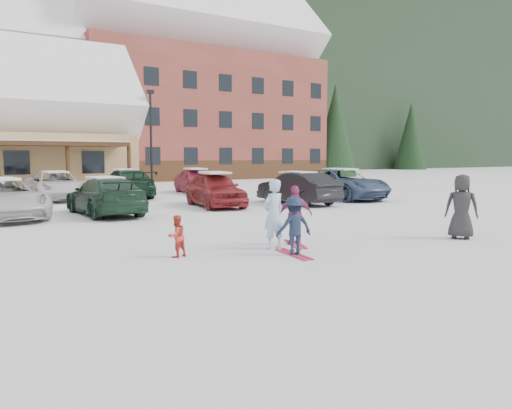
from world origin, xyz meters
TOP-DOWN VIEW (x-y plane):
  - ground at (0.00, 0.00)m, footprint 160.00×160.00m
  - alpine_hotel at (14.27, 38.00)m, footprint 31.48×14.01m
  - lamp_post at (6.00, 23.37)m, footprint 0.50×0.25m
  - conifer_1 at (30.00, 32.00)m, footprint 4.84×4.84m
  - conifer_3 at (6.00, 44.00)m, footprint 3.96×3.96m
  - conifer_4 at (34.00, 46.00)m, footprint 5.06×5.06m
  - adult_skier at (0.34, 0.29)m, footprint 0.66×0.48m
  - toddler_red at (-1.97, 0.63)m, footprint 0.53×0.46m
  - child_navy at (0.32, -0.54)m, footprint 0.90×0.60m
  - skis_child_navy at (0.32, -0.54)m, footprint 0.40×1.41m
  - child_magenta at (1.13, 0.49)m, footprint 0.93×0.64m
  - skis_child_magenta at (1.13, 0.49)m, footprint 0.69×1.38m
  - bystander_dark at (5.37, -1.15)m, footprint 0.93×1.00m
  - parked_car_2 at (-4.50, 9.98)m, footprint 2.96×5.34m
  - parked_car_3 at (-1.07, 9.34)m, footprint 2.12×4.88m
  - parked_car_4 at (3.79, 9.85)m, footprint 2.43×4.59m
  - parked_car_5 at (7.55, 8.88)m, footprint 1.74×4.50m
  - parked_car_6 at (10.98, 9.86)m, footprint 2.79×5.65m
  - parked_car_10 at (-1.41, 16.95)m, footprint 2.52×5.19m
  - parked_car_11 at (2.02, 16.51)m, footprint 2.33×5.21m
  - parked_car_12 at (6.52, 17.55)m, footprint 2.23×4.45m

SIDE VIEW (x-z plane):
  - ground at x=0.00m, z-range 0.00..0.00m
  - skis_child_navy at x=0.32m, z-range 0.00..0.03m
  - skis_child_magenta at x=1.13m, z-range 0.00..0.03m
  - toddler_red at x=-1.97m, z-range 0.00..0.92m
  - child_navy at x=0.32m, z-range 0.00..1.30m
  - parked_car_3 at x=-1.07m, z-range 0.00..1.40m
  - parked_car_2 at x=-4.50m, z-range 0.00..1.41m
  - parked_car_10 at x=-1.41m, z-range 0.00..1.42m
  - parked_car_12 at x=6.52m, z-range 0.00..1.46m
  - parked_car_5 at x=7.55m, z-range 0.00..1.46m
  - child_magenta at x=1.13m, z-range 0.00..1.47m
  - parked_car_11 at x=2.02m, z-range 0.00..1.48m
  - parked_car_4 at x=3.79m, z-range 0.00..1.49m
  - parked_car_6 at x=10.98m, z-range 0.00..1.54m
  - adult_skier at x=0.34m, z-range 0.00..1.65m
  - bystander_dark at x=5.37m, z-range 0.00..1.72m
  - lamp_post at x=6.00m, z-range 0.41..7.04m
  - conifer_3 at x=6.00m, z-range 0.53..9.71m
  - conifer_1 at x=30.00m, z-range 0.65..11.87m
  - conifer_4 at x=34.00m, z-range 0.68..12.41m
  - alpine_hotel at x=14.27m, z-range -2.11..19.37m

